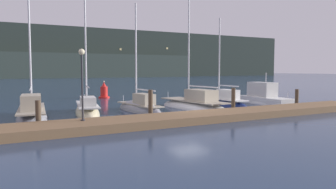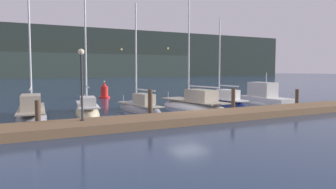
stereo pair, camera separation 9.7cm
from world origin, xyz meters
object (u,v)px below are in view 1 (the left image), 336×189
Objects in this scene: motorboat_berth_6 at (266,101)px; dock_lamppost at (82,72)px; sailboat_berth_1 at (32,116)px; sailboat_berth_4 at (194,107)px; sailboat_berth_3 at (140,110)px; sailboat_berth_2 at (87,112)px; sailboat_berth_5 at (223,103)px; channel_buoy at (104,92)px.

motorboat_berth_6 is 18.33m from dock_lamppost.
sailboat_berth_4 is (11.90, -0.21, -0.02)m from sailboat_berth_1.
sailboat_berth_1 is 7.46m from sailboat_berth_3.
sailboat_berth_1 is at bearing -168.34° from sailboat_berth_2.
sailboat_berth_2 is at bearing 179.99° from sailboat_berth_5.
dock_lamppost is (-1.70, -5.74, 2.84)m from sailboat_berth_2.
sailboat_berth_1 reaches higher than sailboat_berth_3.
sailboat_berth_1 is at bearing -124.08° from channel_buoy.
sailboat_berth_5 is 1.35× the size of motorboat_berth_6.
sailboat_berth_5 is (3.61, 0.97, -0.00)m from sailboat_berth_4.
sailboat_berth_2 is at bearing 173.25° from sailboat_berth_4.
dock_lamppost is at bearing -154.35° from sailboat_berth_4.
sailboat_berth_3 is at bearing -176.82° from sailboat_berth_5.
sailboat_berth_5 is at bearing 165.53° from motorboat_berth_6.
motorboat_berth_6 is at bearing -0.42° from sailboat_berth_4.
sailboat_berth_3 is 12.05m from motorboat_berth_6.
motorboat_berth_6 is at bearing -14.47° from sailboat_berth_5.
dock_lamppost reaches higher than motorboat_berth_6.
sailboat_berth_1 is 1.29× the size of sailboat_berth_2.
sailboat_berth_2 is 6.62m from dock_lamppost.
channel_buoy is (8.58, 12.68, 0.50)m from sailboat_berth_1.
channel_buoy is at bearing 104.43° from sailboat_berth_4.
sailboat_berth_4 reaches higher than sailboat_berth_3.
dock_lamppost is (-9.92, -4.76, 2.78)m from sailboat_berth_4.
sailboat_berth_2 reaches higher than dock_lamppost.
motorboat_berth_6 is at bearing 15.05° from dock_lamppost.
sailboat_berth_1 is 1.47× the size of sailboat_berth_5.
sailboat_berth_1 is 19.49m from motorboat_berth_6.
dock_lamppost reaches higher than channel_buoy.
sailboat_berth_4 is 3.74m from sailboat_berth_5.
sailboat_berth_2 is at bearing -112.36° from channel_buoy.
sailboat_berth_3 is 1.46× the size of motorboat_berth_6.
motorboat_berth_6 is 3.21× the size of channel_buoy.
sailboat_berth_1 is 11.90m from sailboat_berth_4.
sailboat_berth_4 reaches higher than channel_buoy.
sailboat_berth_2 reaches higher than motorboat_berth_6.
sailboat_berth_1 is at bearing 111.63° from dock_lamppost.
sailboat_berth_1 is 1.99× the size of motorboat_berth_6.
sailboat_berth_5 is (15.51, 0.76, -0.02)m from sailboat_berth_1.
sailboat_berth_5 is 14.96m from dock_lamppost.
sailboat_berth_2 is 1.06× the size of sailboat_berth_3.
sailboat_berth_2 is 2.50× the size of dock_lamppost.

